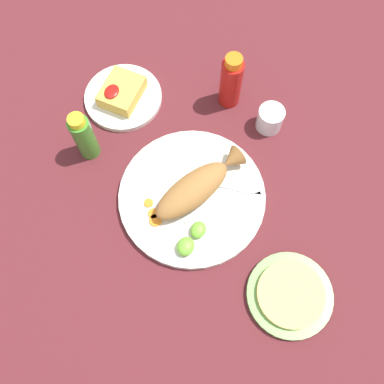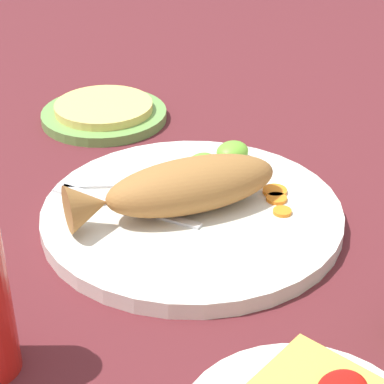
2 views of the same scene
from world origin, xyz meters
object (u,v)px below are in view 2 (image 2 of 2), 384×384
Objects in this scene: main_plate at (192,214)px; fried_fish at (180,188)px; fork_far at (132,183)px; tortilla_plate at (104,115)px; fork_near at (115,203)px.

fried_fish is at bearing 152.97° from main_plate.
fork_far is at bearing 113.17° from fried_fish.
tortilla_plate is at bearing 66.29° from main_plate.
fork_near is 0.27m from tortilla_plate.
fork_near reaches higher than main_plate.
fried_fish is 1.31× the size of tortilla_plate.
fried_fish is at bearing -162.15° from fork_near.
fork_far is 0.79× the size of tortilla_plate.
fork_far is (0.04, 0.02, 0.00)m from fork_near.
fried_fish is 0.30m from tortilla_plate.
fork_near is (-0.04, 0.06, -0.03)m from fried_fish.
fried_fish is 1.30× the size of fork_near.
tortilla_plate is at bearing -54.51° from fork_near.
fork_near and fork_far have the same top height.
fried_fish is 0.09m from fork_far.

